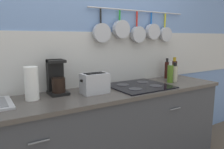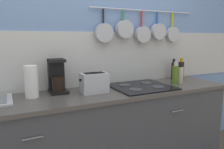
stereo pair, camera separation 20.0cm
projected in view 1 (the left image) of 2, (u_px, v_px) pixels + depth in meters
name	position (u px, v px, depth m)	size (l,w,h in m)	color
wall_back	(87.00, 49.00, 2.20)	(7.20, 0.15, 2.60)	#7293C6
cabinet_base	(103.00, 140.00, 2.06)	(2.58, 0.56, 0.87)	#3F4247
countertop	(103.00, 94.00, 1.99)	(2.62, 0.58, 0.03)	#4C4742
paper_towel_roll	(32.00, 83.00, 1.73)	(0.11, 0.11, 0.27)	white
coffee_maker	(57.00, 80.00, 1.91)	(0.16, 0.19, 0.30)	black
toaster	(95.00, 83.00, 1.94)	(0.25, 0.15, 0.18)	#B7BABF
cooktop	(139.00, 86.00, 2.21)	(0.58, 0.53, 0.01)	black
bottle_hot_sauce	(170.00, 73.00, 2.40)	(0.06, 0.06, 0.23)	#4C721E
bottle_dish_soap	(175.00, 73.00, 2.44)	(0.07, 0.07, 0.21)	#BFB799
bottle_vinegar	(167.00, 69.00, 2.64)	(0.05, 0.05, 0.24)	#33140F
bottle_olive_oil	(174.00, 69.00, 2.63)	(0.07, 0.07, 0.26)	#33140F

